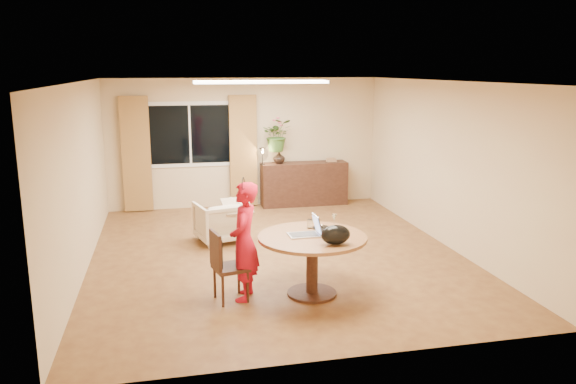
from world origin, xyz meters
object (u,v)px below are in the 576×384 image
at_px(dining_table, 312,248).
at_px(armchair, 219,222).
at_px(child, 244,241).
at_px(dining_chair, 231,266).
at_px(sideboard, 304,184).

xyz_separation_m(dining_table, armchair, (-0.91, 2.48, -0.27)).
bearing_deg(child, dining_table, 102.22).
relative_size(dining_table, child, 0.92).
bearing_deg(child, dining_chair, -65.57).
bearing_deg(dining_table, sideboard, 77.23).
distance_m(dining_table, sideboard, 4.76).
bearing_deg(armchair, sideboard, -146.80).
xyz_separation_m(armchair, sideboard, (1.97, 2.16, 0.11)).
relative_size(child, armchair, 2.01).
bearing_deg(dining_chair, dining_table, -15.19).
distance_m(dining_table, dining_chair, 1.03).
distance_m(child, sideboard, 4.96).
height_order(child, sideboard, child).
height_order(dining_table, armchair, dining_table).
bearing_deg(sideboard, dining_table, -102.77).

